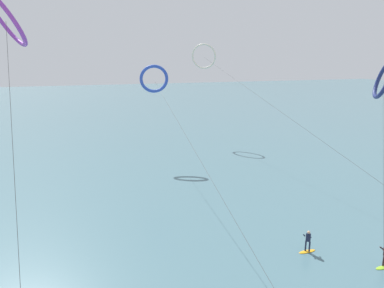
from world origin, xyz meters
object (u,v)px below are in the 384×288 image
object	(u,v)px
kite_cobalt	(154,79)
kite_ivory	(204,57)
surfer_amber	(308,243)
kite_violet	(6,19)
kite_navy	(383,80)

from	to	relation	value
kite_cobalt	kite_ivory	size ratio (longest dim) A/B	0.74
surfer_amber	kite_violet	xyz separation A→B (m)	(-19.44, 8.82, 15.87)
kite_cobalt	kite_navy	distance (m)	27.64
kite_navy	kite_ivory	bearing A→B (deg)	-134.32
surfer_amber	kite_navy	xyz separation A→B (m)	(13.34, 7.17, 11.27)
kite_cobalt	kite_navy	xyz separation A→B (m)	(17.75, -21.18, 0.66)
surfer_amber	kite_navy	world-z (taller)	kite_navy
surfer_amber	kite_cobalt	distance (m)	30.60
surfer_amber	kite_violet	bearing A→B (deg)	-153.70
kite_cobalt	kite_navy	size ratio (longest dim) A/B	2.65
surfer_amber	kite_navy	size ratio (longest dim) A/B	0.12
kite_violet	kite_ivory	bearing A→B (deg)	-57.73
kite_violet	kite_ivory	world-z (taller)	kite_violet
surfer_amber	kite_violet	world-z (taller)	kite_violet
kite_navy	kite_ivory	size ratio (longest dim) A/B	0.28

